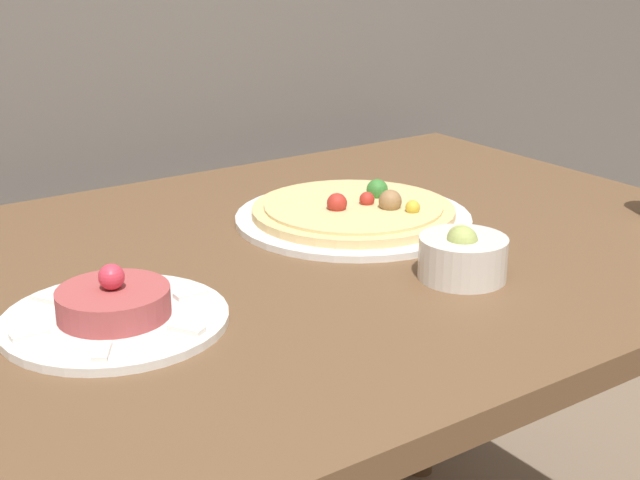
% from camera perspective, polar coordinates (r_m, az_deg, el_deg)
% --- Properties ---
extents(dining_table, '(1.21, 0.90, 0.79)m').
position_cam_1_polar(dining_table, '(1.27, 0.31, -4.82)').
color(dining_table, brown).
rests_on(dining_table, ground_plane).
extents(pizza_plate, '(0.35, 0.35, 0.05)m').
position_cam_1_polar(pizza_plate, '(1.33, 2.21, 1.74)').
color(pizza_plate, white).
rests_on(pizza_plate, dining_table).
extents(tartare_plate, '(0.25, 0.25, 0.07)m').
position_cam_1_polar(tartare_plate, '(1.02, -13.03, -4.47)').
color(tartare_plate, white).
rests_on(tartare_plate, dining_table).
extents(small_bowl, '(0.11, 0.11, 0.07)m').
position_cam_1_polar(small_bowl, '(1.13, 9.12, -0.96)').
color(small_bowl, silver).
rests_on(small_bowl, dining_table).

